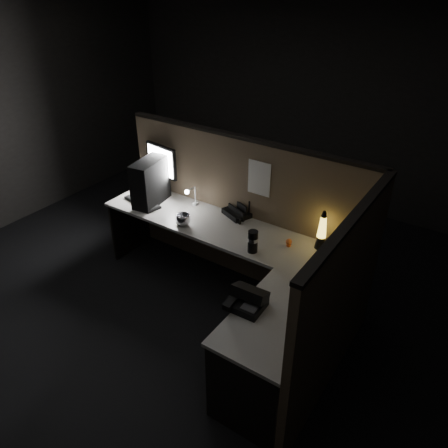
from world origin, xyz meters
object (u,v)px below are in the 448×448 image
Objects in this scene: lava_lamp at (322,233)px; desk_phone at (247,299)px; monitor at (162,165)px; keyboard at (142,202)px; pc_tower at (150,182)px.

lava_lamp reaches higher than desk_phone.
monitor is 1.19× the size of keyboard.
keyboard is at bearing 154.52° from desk_phone.
lava_lamp reaches higher than keyboard.
desk_phone is at bearing -11.35° from keyboard.
pc_tower is at bearing -173.72° from lava_lamp.
pc_tower is at bearing 151.66° from desk_phone.
pc_tower reaches higher than lava_lamp.
pc_tower is at bearing -69.66° from monitor.
monitor is 1.47× the size of lava_lamp.
pc_tower is 1.66× the size of desk_phone.
keyboard is 1.24× the size of lava_lamp.
monitor is (-0.06, 0.25, 0.09)m from pc_tower.
keyboard is at bearing -171.87° from lava_lamp.
keyboard is 1.88m from desk_phone.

